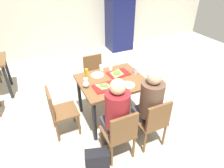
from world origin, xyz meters
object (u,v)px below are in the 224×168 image
(condiment_bottle, at_px, (87,73))
(drink_fridge, at_px, (119,18))
(plastic_cup_a, at_px, (102,68))
(chair_near_left, at_px, (121,132))
(person_in_red, at_px, (116,112))
(plastic_cup_d, at_px, (110,68))
(handbag, at_px, (97,160))
(chair_left_end, at_px, (58,109))
(pizza_slice_a, at_px, (104,86))
(chair_far_side, at_px, (95,73))
(paper_plate_center, at_px, (97,75))
(pizza_slice_b, at_px, (117,73))
(soda_can, at_px, (135,70))
(tray_red_near, at_px, (105,87))
(person_in_brown_jacket, at_px, (150,101))
(paper_plate_near_edge, at_px, (128,85))
(tray_red_far, at_px, (118,74))
(main_table, at_px, (112,85))
(plastic_cup_b, at_px, (124,89))
(plastic_cup_c, at_px, (86,81))
(chair_near_right, at_px, (153,121))
(foil_bundle, at_px, (86,84))

(condiment_bottle, distance_m, drink_fridge, 3.24)
(plastic_cup_a, xyz_separation_m, drink_fridge, (1.60, 2.48, 0.13))
(chair_near_left, relative_size, person_in_red, 0.67)
(plastic_cup_d, distance_m, drink_fridge, 2.96)
(condiment_bottle, xyz_separation_m, handbag, (-0.27, -1.08, -0.71))
(chair_left_end, bearing_deg, pizza_slice_a, -10.76)
(chair_far_side, relative_size, paper_plate_center, 3.77)
(pizza_slice_b, distance_m, soda_can, 0.31)
(pizza_slice_a, distance_m, condiment_bottle, 0.41)
(tray_red_near, height_order, plastic_cup_a, plastic_cup_a)
(chair_left_end, bearing_deg, pizza_slice_b, 7.35)
(person_in_red, xyz_separation_m, tray_red_near, (0.08, 0.53, 0.05))
(paper_plate_center, height_order, condiment_bottle, condiment_bottle)
(person_in_brown_jacket, relative_size, soda_can, 10.17)
(person_in_brown_jacket, relative_size, paper_plate_near_edge, 5.64)
(pizza_slice_a, height_order, plastic_cup_d, plastic_cup_d)
(plastic_cup_d, xyz_separation_m, handbag, (-0.72, -1.12, -0.68))
(chair_far_side, bearing_deg, plastic_cup_a, -93.32)
(plastic_cup_a, bearing_deg, tray_red_far, -49.13)
(soda_can, distance_m, drink_fridge, 3.05)
(chair_left_end, distance_m, handbag, 0.95)
(tray_red_far, bearing_deg, pizza_slice_a, -144.85)
(pizza_slice_b, bearing_deg, drink_fridge, 62.35)
(main_table, relative_size, person_in_red, 0.84)
(main_table, height_order, condiment_bottle, condiment_bottle)
(plastic_cup_b, relative_size, condiment_bottle, 0.62)
(plastic_cup_b, bearing_deg, main_table, 94.00)
(pizza_slice_a, bearing_deg, person_in_brown_jacket, -50.18)
(chair_near_left, relative_size, plastic_cup_c, 8.30)
(plastic_cup_d, bearing_deg, plastic_cup_b, -96.79)
(chair_near_right, bearing_deg, chair_left_end, 144.81)
(tray_red_near, height_order, plastic_cup_b, plastic_cup_b)
(plastic_cup_b, bearing_deg, person_in_red, -132.77)
(main_table, bearing_deg, plastic_cup_b, -86.00)
(chair_left_end, height_order, foil_bundle, foil_bundle)
(chair_near_left, distance_m, tray_red_far, 1.09)
(chair_far_side, height_order, plastic_cup_b, plastic_cup_b)
(paper_plate_near_edge, bearing_deg, plastic_cup_d, 95.66)
(chair_far_side, relative_size, foil_bundle, 8.30)
(foil_bundle, bearing_deg, chair_far_side, 62.30)
(chair_far_side, distance_m, chair_left_end, 1.22)
(person_in_brown_jacket, bearing_deg, condiment_bottle, 123.00)
(paper_plate_center, distance_m, condiment_bottle, 0.20)
(paper_plate_near_edge, relative_size, soda_can, 1.80)
(person_in_brown_jacket, bearing_deg, main_table, 110.91)
(plastic_cup_b, height_order, foil_bundle, same)
(chair_near_right, xyz_separation_m, tray_red_far, (-0.08, 0.95, 0.30))
(paper_plate_near_edge, distance_m, condiment_bottle, 0.70)
(soda_can, bearing_deg, main_table, -177.17)
(person_in_brown_jacket, bearing_deg, plastic_cup_a, 105.21)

